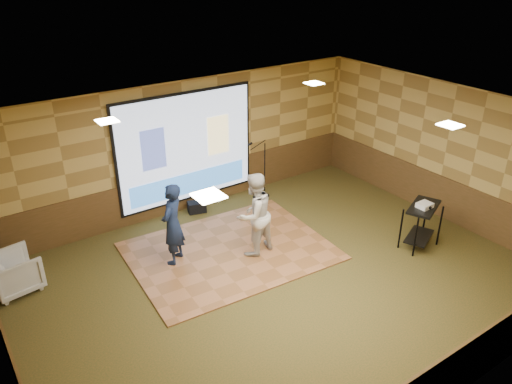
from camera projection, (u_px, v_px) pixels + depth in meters
ground at (279, 279)px, 9.18m from camera, size 9.00×9.00×0.00m
room_shell at (281, 176)px, 8.26m from camera, size 9.04×7.04×3.02m
wainscot_back at (189, 189)px, 11.54m from camera, size 9.00×0.04×0.95m
wainscot_front at (442, 382)px, 6.41m from camera, size 9.00×0.04×0.95m
wainscot_left at (13, 364)px, 6.69m from camera, size 0.04×7.00×0.95m
wainscot_right at (437, 195)px, 11.26m from camera, size 0.04×7.00×0.95m
projector_screen at (187, 149)px, 11.07m from camera, size 3.32×0.06×2.52m
downlight_nw at (107, 121)px, 8.08m from camera, size 0.32×0.32×0.02m
downlight_ne at (314, 83)px, 10.33m from camera, size 0.32×0.32×0.02m
downlight_sw at (209, 196)px, 5.64m from camera, size 0.32×0.32×0.02m
downlight_se at (450, 125)px, 7.89m from camera, size 0.32×0.32×0.02m
dance_floor at (230, 251)px, 10.02m from camera, size 4.03×3.17×0.03m
player_left at (173, 224)px, 9.34m from camera, size 0.70×0.68×1.63m
player_right at (254, 214)px, 9.60m from camera, size 0.92×0.78×1.70m
av_table at (422, 219)px, 9.93m from camera, size 0.88×0.46×0.93m
projector at (425, 205)px, 9.73m from camera, size 0.29×0.24×0.09m
mic_stand at (263, 178)px, 12.03m from camera, size 0.58×0.24×1.49m
banquet_chair at (15, 272)px, 8.77m from camera, size 0.90×0.88×0.72m
duffel_bag at (197, 207)px, 11.49m from camera, size 0.46×0.37×0.25m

